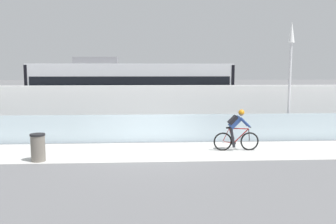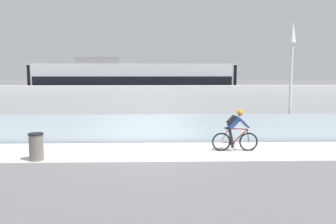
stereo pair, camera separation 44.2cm
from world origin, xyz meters
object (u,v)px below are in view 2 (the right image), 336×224
tram (134,92)px  trash_bin (36,147)px  cyclist_on_bike (235,131)px  lamp_post_antenna (292,66)px

tram → trash_bin: 8.70m
cyclist_on_bike → tram: bearing=122.1°
cyclist_on_bike → lamp_post_antenna: (2.90, 2.15, 2.49)m
cyclist_on_bike → trash_bin: bearing=-170.1°
cyclist_on_bike → trash_bin: cyclist_on_bike is taller
tram → cyclist_on_bike: size_ratio=6.25×
lamp_post_antenna → trash_bin: lamp_post_antenna is taller
tram → lamp_post_antenna: 8.70m
trash_bin → lamp_post_antenna: bearing=18.7°
tram → trash_bin: size_ratio=11.52×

